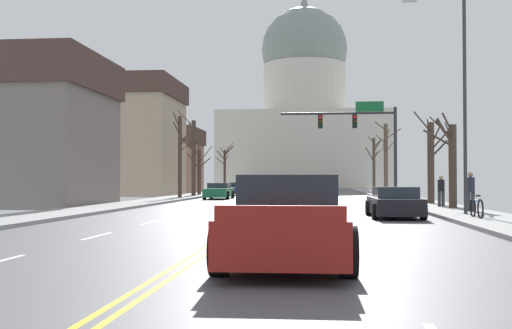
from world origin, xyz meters
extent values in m
cube|color=#515156|center=(0.00, 0.00, -0.03)|extent=(14.00, 180.00, 0.06)
cube|color=yellow|center=(-0.12, 0.00, 0.00)|extent=(0.10, 176.40, 0.00)
cube|color=yellow|center=(0.12, 0.00, 0.00)|extent=(0.10, 176.40, 0.00)
cube|color=silver|center=(3.50, -13.70, 0.00)|extent=(0.12, 2.20, 0.00)
cube|color=silver|center=(3.50, -8.50, 0.00)|extent=(0.12, 2.20, 0.00)
cube|color=silver|center=(3.50, -3.30, 0.00)|extent=(0.12, 2.20, 0.00)
cube|color=silver|center=(3.50, 1.90, 0.00)|extent=(0.12, 2.20, 0.00)
cube|color=silver|center=(3.50, 7.10, 0.00)|extent=(0.12, 2.20, 0.00)
cube|color=silver|center=(3.50, 12.30, 0.00)|extent=(0.12, 2.20, 0.00)
cube|color=silver|center=(3.50, 17.50, 0.00)|extent=(0.12, 2.20, 0.00)
cube|color=silver|center=(3.50, 22.70, 0.00)|extent=(0.12, 2.20, 0.00)
cube|color=silver|center=(3.50, 27.90, 0.00)|extent=(0.12, 2.20, 0.00)
cube|color=silver|center=(3.50, 33.10, 0.00)|extent=(0.12, 2.20, 0.00)
cube|color=silver|center=(3.50, 38.30, 0.00)|extent=(0.12, 2.20, 0.00)
cube|color=silver|center=(3.50, 43.50, 0.00)|extent=(0.12, 2.20, 0.00)
cube|color=silver|center=(3.50, 48.70, 0.00)|extent=(0.12, 2.20, 0.00)
cube|color=silver|center=(3.50, 53.90, 0.00)|extent=(0.12, 2.20, 0.00)
cube|color=silver|center=(3.50, 59.10, 0.00)|extent=(0.12, 2.20, 0.00)
cube|color=silver|center=(3.50, 64.30, 0.00)|extent=(0.12, 2.20, 0.00)
cube|color=silver|center=(-3.50, -8.50, 0.00)|extent=(0.12, 2.20, 0.00)
cube|color=silver|center=(-3.50, -3.30, 0.00)|extent=(0.12, 2.20, 0.00)
cube|color=silver|center=(-3.50, 1.90, 0.00)|extent=(0.12, 2.20, 0.00)
cube|color=silver|center=(-3.50, 7.10, 0.00)|extent=(0.12, 2.20, 0.00)
cube|color=silver|center=(-3.50, 12.30, 0.00)|extent=(0.12, 2.20, 0.00)
cube|color=silver|center=(-3.50, 17.50, 0.00)|extent=(0.12, 2.20, 0.00)
cube|color=silver|center=(-3.50, 22.70, 0.00)|extent=(0.12, 2.20, 0.00)
cube|color=silver|center=(-3.50, 27.90, 0.00)|extent=(0.12, 2.20, 0.00)
cube|color=silver|center=(-3.50, 33.10, 0.00)|extent=(0.12, 2.20, 0.00)
cube|color=silver|center=(-3.50, 38.30, 0.00)|extent=(0.12, 2.20, 0.00)
cube|color=silver|center=(-3.50, 43.50, 0.00)|extent=(0.12, 2.20, 0.00)
cube|color=silver|center=(-3.50, 48.70, 0.00)|extent=(0.12, 2.20, 0.00)
cube|color=silver|center=(-3.50, 53.90, 0.00)|extent=(0.12, 2.20, 0.00)
cube|color=silver|center=(-3.50, 59.10, 0.00)|extent=(0.12, 2.20, 0.00)
cube|color=silver|center=(-3.50, 64.30, 0.00)|extent=(0.12, 2.20, 0.00)
cube|color=gray|center=(8.50, 0.00, 0.07)|extent=(3.00, 180.00, 0.14)
cube|color=gray|center=(-8.50, 0.00, 0.07)|extent=(3.00, 180.00, 0.14)
cylinder|color=#28282D|center=(7.60, 17.99, 3.29)|extent=(0.22, 0.22, 6.29)
cylinder|color=#28282D|center=(3.70, 17.99, 6.03)|extent=(7.80, 0.16, 0.16)
cube|color=black|center=(4.87, 17.99, 5.47)|extent=(0.32, 0.28, 0.92)
sphere|color=red|center=(4.87, 17.83, 5.75)|extent=(0.22, 0.22, 0.22)
sphere|color=#332B05|center=(4.87, 17.83, 5.47)|extent=(0.22, 0.22, 0.22)
sphere|color=black|center=(4.87, 17.83, 5.19)|extent=(0.22, 0.22, 0.22)
cube|color=black|center=(2.53, 17.99, 5.47)|extent=(0.32, 0.28, 0.92)
sphere|color=red|center=(2.53, 17.83, 5.75)|extent=(0.22, 0.22, 0.22)
sphere|color=#332B05|center=(2.53, 17.83, 5.47)|extent=(0.22, 0.22, 0.22)
sphere|color=black|center=(2.53, 17.83, 5.19)|extent=(0.22, 0.22, 0.22)
cube|color=#146033|center=(5.88, 18.01, 6.48)|extent=(1.90, 0.06, 0.70)
cylinder|color=#333338|center=(8.20, 0.73, 4.56)|extent=(0.14, 0.14, 8.85)
cube|color=#B2B2AD|center=(6.06, 0.73, 8.77)|extent=(0.56, 0.24, 0.16)
cube|color=beige|center=(0.00, 84.81, 6.46)|extent=(29.10, 20.13, 12.92)
cylinder|color=beige|center=(0.00, 84.81, 17.39)|extent=(14.51, 14.51, 8.94)
sphere|color=gray|center=(0.00, 84.81, 24.52)|extent=(15.20, 15.20, 15.20)
cone|color=gray|center=(0.00, 84.81, 33.32)|extent=(1.80, 1.80, 2.40)
cube|color=#B71414|center=(1.58, 13.36, 0.47)|extent=(1.96, 4.49, 0.61)
cube|color=#232D38|center=(1.59, 13.01, 0.97)|extent=(1.66, 2.00, 0.40)
cylinder|color=black|center=(0.63, 14.71, 0.32)|extent=(0.24, 0.65, 0.64)
cylinder|color=black|center=(2.45, 14.76, 0.32)|extent=(0.24, 0.65, 0.64)
cylinder|color=black|center=(0.71, 11.96, 0.32)|extent=(0.24, 0.65, 0.64)
cylinder|color=black|center=(2.54, 12.01, 0.32)|extent=(0.24, 0.65, 0.64)
cube|color=silver|center=(1.96, 6.57, 0.51)|extent=(1.79, 4.31, 0.70)
cube|color=#232D38|center=(1.96, 6.33, 1.05)|extent=(1.57, 2.00, 0.39)
cylinder|color=black|center=(1.08, 7.90, 0.32)|extent=(0.22, 0.64, 0.64)
cylinder|color=black|center=(2.85, 7.89, 0.32)|extent=(0.22, 0.64, 0.64)
cylinder|color=black|center=(1.07, 5.24, 0.32)|extent=(0.22, 0.64, 0.64)
cylinder|color=black|center=(2.84, 5.23, 0.32)|extent=(0.22, 0.64, 0.64)
cube|color=black|center=(5.36, 0.35, 0.48)|extent=(1.81, 4.51, 0.63)
cube|color=#232D38|center=(5.36, 0.10, 1.00)|extent=(1.58, 2.25, 0.43)
cylinder|color=black|center=(4.46, 1.74, 0.32)|extent=(0.23, 0.64, 0.64)
cylinder|color=black|center=(6.23, 1.75, 0.32)|extent=(0.23, 0.64, 0.64)
cylinder|color=black|center=(4.49, -1.05, 0.32)|extent=(0.23, 0.64, 0.64)
cylinder|color=black|center=(6.26, -1.03, 0.32)|extent=(0.23, 0.64, 0.64)
cube|color=#6B6056|center=(1.87, -6.73, 0.47)|extent=(1.82, 4.24, 0.61)
cube|color=#232D38|center=(1.88, -7.13, 0.97)|extent=(1.58, 1.82, 0.39)
cylinder|color=black|center=(0.97, -5.44, 0.32)|extent=(0.23, 0.64, 0.64)
cylinder|color=black|center=(2.75, -5.42, 0.32)|extent=(0.23, 0.64, 0.64)
cylinder|color=black|center=(1.00, -8.05, 0.32)|extent=(0.23, 0.64, 0.64)
cylinder|color=black|center=(2.77, -8.03, 0.32)|extent=(0.23, 0.64, 0.64)
cube|color=maroon|center=(1.80, -13.24, 0.57)|extent=(2.07, 5.36, 0.71)
cube|color=#1E2833|center=(1.79, -12.50, 1.26)|extent=(1.86, 1.84, 0.67)
cube|color=maroon|center=(1.84, -15.85, 1.04)|extent=(1.84, 0.12, 0.22)
cylinder|color=black|center=(0.78, -11.66, 0.40)|extent=(0.29, 0.80, 0.80)
cylinder|color=black|center=(2.78, -11.63, 0.40)|extent=(0.29, 0.80, 0.80)
cylinder|color=black|center=(0.82, -14.86, 0.40)|extent=(0.29, 0.80, 0.80)
cylinder|color=black|center=(2.82, -14.83, 0.40)|extent=(0.29, 0.80, 0.80)
cube|color=#1E7247|center=(-5.21, 22.32, 0.49)|extent=(1.75, 4.70, 0.66)
cube|color=#232D38|center=(-5.22, 22.50, 1.03)|extent=(1.53, 2.33, 0.40)
cylinder|color=black|center=(-4.34, 20.87, 0.32)|extent=(0.22, 0.64, 0.64)
cylinder|color=black|center=(-6.07, 20.86, 0.32)|extent=(0.22, 0.64, 0.64)
cylinder|color=black|center=(-4.36, 23.78, 0.32)|extent=(0.22, 0.64, 0.64)
cylinder|color=black|center=(-6.09, 23.77, 0.32)|extent=(0.22, 0.64, 0.64)
cube|color=navy|center=(-5.04, 33.23, 0.45)|extent=(1.96, 4.48, 0.58)
cube|color=#232D38|center=(-5.03, 33.43, 0.98)|extent=(1.66, 1.92, 0.46)
cylinder|color=black|center=(-4.18, 31.83, 0.32)|extent=(0.24, 0.65, 0.64)
cylinder|color=black|center=(-5.99, 31.89, 0.32)|extent=(0.24, 0.65, 0.64)
cylinder|color=black|center=(-4.09, 34.57, 0.32)|extent=(0.24, 0.65, 0.64)
cylinder|color=black|center=(-5.90, 34.63, 0.32)|extent=(0.24, 0.65, 0.64)
cube|color=#B71414|center=(-4.96, 42.07, 0.45)|extent=(1.75, 4.66, 0.58)
cube|color=#232D38|center=(-4.96, 42.39, 0.98)|extent=(1.53, 2.22, 0.46)
cylinder|color=black|center=(-4.09, 40.63, 0.32)|extent=(0.22, 0.64, 0.64)
cylinder|color=black|center=(-5.81, 40.62, 0.32)|extent=(0.22, 0.64, 0.64)
cylinder|color=black|center=(-4.10, 43.51, 0.32)|extent=(0.22, 0.64, 0.64)
cylinder|color=black|center=(-5.83, 43.50, 0.32)|extent=(0.22, 0.64, 0.64)
cube|color=#8C6656|center=(-18.16, 45.48, 2.81)|extent=(13.11, 9.15, 5.61)
cube|color=#47332D|center=(-18.16, 45.48, 6.51)|extent=(13.64, 9.51, 1.81)
cube|color=tan|center=(-16.89, 30.94, 4.45)|extent=(12.30, 9.82, 8.89)
cube|color=#47332D|center=(-16.89, 30.94, 9.79)|extent=(12.79, 10.21, 1.80)
cylinder|color=#4C3D2D|center=(8.18, 40.63, 2.99)|extent=(0.30, 0.30, 5.70)
cylinder|color=#4C3D2D|center=(8.81, 40.48, 4.45)|extent=(1.32, 0.39, 1.30)
cylinder|color=#4C3D2D|center=(8.40, 40.87, 4.05)|extent=(0.58, 0.61, 0.85)
cylinder|color=#4C3D2D|center=(7.84, 40.38, 5.69)|extent=(0.78, 0.62, 0.72)
cylinder|color=#4C3D2D|center=(8.48, 40.16, 4.95)|extent=(0.72, 1.08, 1.15)
cylinder|color=#4C3D2D|center=(8.59, 40.66, 5.29)|extent=(0.91, 0.17, 0.98)
cylinder|color=#4C3D2D|center=(7.78, 40.83, 4.11)|extent=(0.94, 0.54, 1.59)
cylinder|color=#423328|center=(-8.14, 21.66, 3.24)|extent=(0.30, 0.30, 6.20)
cylinder|color=#423328|center=(-7.65, 21.71, 4.04)|extent=(1.03, 0.17, 0.87)
cylinder|color=#423328|center=(-7.61, 21.90, 4.89)|extent=(1.11, 0.56, 0.93)
cylinder|color=#423328|center=(-7.75, 21.65, 4.59)|extent=(0.86, 0.11, 1.21)
cylinder|color=#423328|center=(-8.33, 21.44, 5.35)|extent=(0.51, 0.55, 1.02)
cylinder|color=#423328|center=(-8.31, 21.30, 5.96)|extent=(0.46, 0.82, 1.20)
cylinder|color=#423328|center=(8.80, 11.58, 2.46)|extent=(0.39, 0.39, 4.64)
cylinder|color=#423328|center=(9.10, 11.79, 3.99)|extent=(0.71, 0.53, 1.18)
cylinder|color=#423328|center=(9.26, 11.60, 3.24)|extent=(1.00, 0.13, 1.05)
cylinder|color=#423328|center=(8.65, 11.26, 4.42)|extent=(0.40, 0.74, 0.99)
cylinder|color=#423328|center=(8.39, 11.94, 4.86)|extent=(0.93, 0.82, 1.29)
cylinder|color=#423328|center=(9.36, 11.35, 3.84)|extent=(1.22, 0.59, 1.40)
cylinder|color=#423328|center=(8.76, 11.14, 3.43)|extent=(0.17, 0.95, 0.68)
cylinder|color=#423328|center=(-8.04, 26.43, 3.30)|extent=(0.36, 0.36, 6.32)
cylinder|color=#423328|center=(-8.40, 27.18, 5.95)|extent=(0.84, 1.59, 1.03)
cylinder|color=#423328|center=(-8.43, 26.37, 4.42)|extent=(0.84, 0.20, 1.08)
cylinder|color=#423328|center=(-8.62, 25.95, 6.59)|extent=(1.23, 1.04, 1.33)
cylinder|color=#423328|center=(-7.59, 26.13, 4.76)|extent=(0.99, 0.70, 0.74)
cylinder|color=#423328|center=(-8.65, 26.58, 4.48)|extent=(1.31, 0.42, 1.19)
cylinder|color=#423328|center=(-8.61, 26.69, 4.64)|extent=(1.20, 0.62, 0.86)
cylinder|color=#423328|center=(8.81, 5.94, 2.14)|extent=(0.38, 0.38, 4.01)
cylinder|color=#423328|center=(8.23, 6.50, 3.54)|extent=(1.26, 1.22, 0.95)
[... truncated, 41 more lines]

